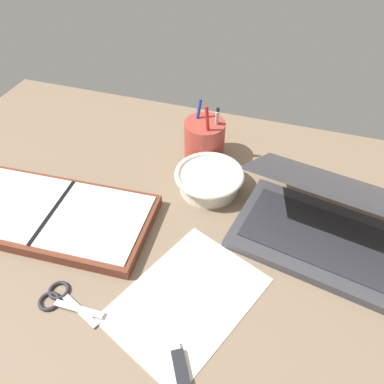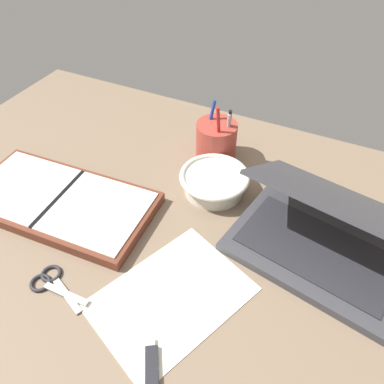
# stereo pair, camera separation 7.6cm
# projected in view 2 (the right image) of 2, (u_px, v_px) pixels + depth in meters

# --- Properties ---
(desk_top) EXTENTS (1.40, 1.00, 0.02)m
(desk_top) POSITION_uv_depth(u_px,v_px,m) (166.00, 243.00, 0.77)
(desk_top) COLOR #75604C
(desk_top) RESTS_ON ground
(laptop) EXTENTS (0.37, 0.31, 0.16)m
(laptop) POSITION_uv_depth(u_px,v_px,m) (323.00, 235.00, 0.71)
(laptop) COLOR #38383D
(laptop) RESTS_ON desk_top
(bowl) EXTENTS (0.16, 0.16, 0.05)m
(bowl) POSITION_uv_depth(u_px,v_px,m) (214.00, 181.00, 0.84)
(bowl) COLOR silver
(bowl) RESTS_ON desk_top
(pen_cup) EXTENTS (0.10, 0.10, 0.16)m
(pen_cup) POSITION_uv_depth(u_px,v_px,m) (216.00, 141.00, 0.92)
(pen_cup) COLOR #9E382D
(pen_cup) RESTS_ON desk_top
(planner) EXTENTS (0.42, 0.23, 0.03)m
(planner) POSITION_uv_depth(u_px,v_px,m) (60.00, 202.00, 0.82)
(planner) COLOR brown
(planner) RESTS_ON desk_top
(scissors) EXTENTS (0.12, 0.07, 0.01)m
(scissors) POSITION_uv_depth(u_px,v_px,m) (51.00, 282.00, 0.68)
(scissors) COLOR #B7B7BC
(scissors) RESTS_ON desk_top
(paper_sheet_front) EXTENTS (0.28, 0.32, 0.00)m
(paper_sheet_front) POSITION_uv_depth(u_px,v_px,m) (171.00, 297.00, 0.67)
(paper_sheet_front) COLOR silver
(paper_sheet_front) RESTS_ON desk_top
(usb_drive) EXTENTS (0.05, 0.07, 0.01)m
(usb_drive) POSITION_uv_depth(u_px,v_px,m) (152.00, 364.00, 0.58)
(usb_drive) COLOR black
(usb_drive) RESTS_ON desk_top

